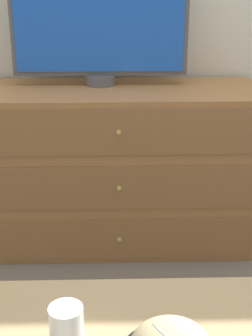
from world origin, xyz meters
The scene contains 4 objects.
ground_plane centered at (0.00, 0.00, 0.00)m, with size 12.00×12.00×0.00m, color #70665B.
dresser centered at (-0.05, -0.27, 0.38)m, with size 1.30×0.50×0.76m.
tv centered at (-0.13, -0.18, 1.07)m, with size 0.80×0.14×0.59m.
drink_cup centered at (-0.19, -1.54, 0.48)m, with size 0.09×0.09×0.10m.
Camera 1 is at (-0.08, -2.55, 1.31)m, focal length 55.00 mm.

